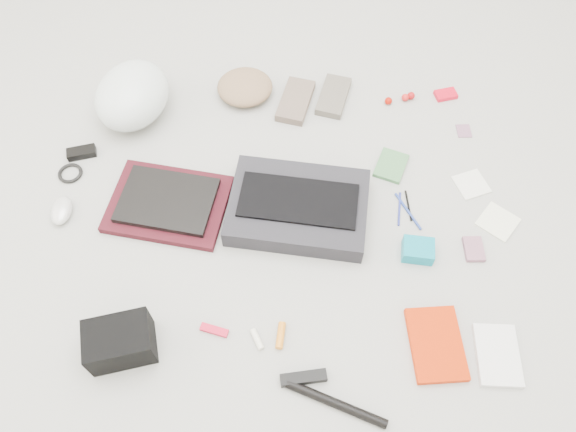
{
  "coord_description": "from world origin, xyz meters",
  "views": [
    {
      "loc": [
        -0.02,
        -0.97,
        1.62
      ],
      "look_at": [
        0.0,
        0.0,
        0.05
      ],
      "focal_mm": 35.0,
      "sensor_mm": 36.0,
      "label": 1
    }
  ],
  "objects_px": {
    "messenger_bag": "(298,207)",
    "bike_helmet": "(132,95)",
    "book_red": "(436,344)",
    "camera_bag": "(120,342)",
    "laptop": "(167,200)",
    "accordion_wallet": "(418,250)"
  },
  "relations": [
    {
      "from": "messenger_bag",
      "to": "laptop",
      "type": "height_order",
      "value": "messenger_bag"
    },
    {
      "from": "messenger_bag",
      "to": "bike_helmet",
      "type": "distance_m",
      "value": 0.76
    },
    {
      "from": "book_red",
      "to": "accordion_wallet",
      "type": "relative_size",
      "value": 2.28
    },
    {
      "from": "messenger_bag",
      "to": "book_red",
      "type": "xyz_separation_m",
      "value": [
        0.39,
        -0.47,
        -0.03
      ]
    },
    {
      "from": "bike_helmet",
      "to": "camera_bag",
      "type": "bearing_deg",
      "value": -66.78
    },
    {
      "from": "book_red",
      "to": "camera_bag",
      "type": "bearing_deg",
      "value": 177.01
    },
    {
      "from": "bike_helmet",
      "to": "book_red",
      "type": "height_order",
      "value": "bike_helmet"
    },
    {
      "from": "bike_helmet",
      "to": "camera_bag",
      "type": "distance_m",
      "value": 0.93
    },
    {
      "from": "camera_bag",
      "to": "accordion_wallet",
      "type": "xyz_separation_m",
      "value": [
        0.91,
        0.3,
        -0.04
      ]
    },
    {
      "from": "laptop",
      "to": "accordion_wallet",
      "type": "distance_m",
      "value": 0.85
    },
    {
      "from": "messenger_bag",
      "to": "bike_helmet",
      "type": "height_order",
      "value": "bike_helmet"
    },
    {
      "from": "bike_helmet",
      "to": "accordion_wallet",
      "type": "height_order",
      "value": "bike_helmet"
    },
    {
      "from": "messenger_bag",
      "to": "book_red",
      "type": "bearing_deg",
      "value": -40.82
    },
    {
      "from": "book_red",
      "to": "accordion_wallet",
      "type": "distance_m",
      "value": 0.31
    },
    {
      "from": "laptop",
      "to": "accordion_wallet",
      "type": "relative_size",
      "value": 3.14
    },
    {
      "from": "camera_bag",
      "to": "accordion_wallet",
      "type": "distance_m",
      "value": 0.96
    },
    {
      "from": "messenger_bag",
      "to": "accordion_wallet",
      "type": "height_order",
      "value": "messenger_bag"
    },
    {
      "from": "laptop",
      "to": "camera_bag",
      "type": "height_order",
      "value": "camera_bag"
    },
    {
      "from": "camera_bag",
      "to": "messenger_bag",
      "type": "bearing_deg",
      "value": 29.32
    },
    {
      "from": "laptop",
      "to": "bike_helmet",
      "type": "distance_m",
      "value": 0.46
    },
    {
      "from": "messenger_bag",
      "to": "book_red",
      "type": "height_order",
      "value": "messenger_bag"
    },
    {
      "from": "laptop",
      "to": "accordion_wallet",
      "type": "xyz_separation_m",
      "value": [
        0.82,
        -0.21,
        -0.01
      ]
    }
  ]
}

